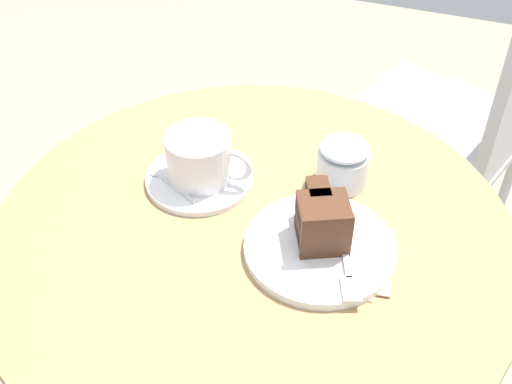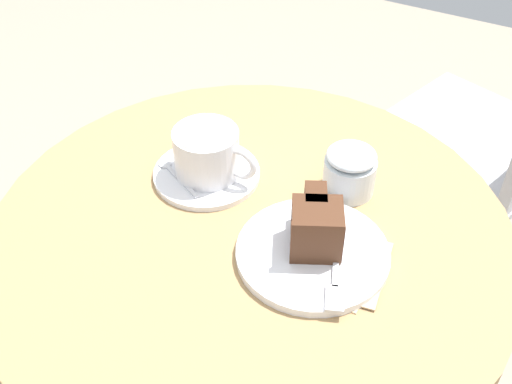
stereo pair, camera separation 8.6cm
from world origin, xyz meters
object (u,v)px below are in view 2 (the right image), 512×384
teaspoon (174,173)px  sugar_pot (350,170)px  saucer (207,174)px  fork (336,274)px  napkin (333,262)px  coffee_cup (208,152)px  cake_plate (313,253)px  cake_slice (316,227)px

teaspoon → sugar_pot: 0.25m
sugar_pot → saucer: bearing=-160.4°
fork → sugar_pot: size_ratio=2.05×
napkin → sugar_pot: (-0.04, 0.14, 0.03)m
coffee_cup → fork: (0.24, -0.10, -0.03)m
teaspoon → fork: 0.29m
coffee_cup → napkin: coffee_cup is taller
cake_plate → fork: (0.04, -0.02, 0.01)m
cake_slice → fork: (0.04, -0.04, -0.03)m
coffee_cup → teaspoon: coffee_cup is taller
teaspoon → sugar_pot: bearing=-131.0°
teaspoon → cake_slice: (0.24, -0.03, 0.03)m
fork → napkin: size_ratio=1.05×
saucer → sugar_pot: sugar_pot is taller
coffee_cup → cake_slice: size_ratio=1.26×
saucer → cake_plate: size_ratio=0.79×
coffee_cup → fork: coffee_cup is taller
saucer → sugar_pot: 0.21m
teaspoon → sugar_pot: sugar_pot is taller
cake_slice → sugar_pot: size_ratio=1.37×
saucer → cake_plate: cake_plate is taller
sugar_pot → napkin: bearing=-75.4°
teaspoon → sugar_pot: size_ratio=1.25×
cake_plate → fork: size_ratio=1.30×
cake_plate → cake_slice: (-0.00, 0.01, 0.04)m
saucer → cake_slice: size_ratio=1.54×
cake_plate → teaspoon: bearing=169.3°
coffee_cup → cake_plate: bearing=-20.4°
coffee_cup → teaspoon: size_ratio=1.37×
fork → napkin: bearing=-174.4°
coffee_cup → cake_slice: (0.20, -0.06, -0.00)m
cake_slice → fork: size_ratio=0.67×
coffee_cup → cake_plate: 0.22m
saucer → fork: (0.25, -0.10, 0.01)m
saucer → teaspoon: teaspoon is taller
coffee_cup → sugar_pot: size_ratio=1.72×
cake_slice → sugar_pot: (-0.01, 0.13, -0.01)m
coffee_cup → fork: bearing=-22.3°
cake_plate → cake_slice: size_ratio=1.95×
teaspoon → napkin: teaspoon is taller
teaspoon → coffee_cup: bearing=-119.4°
saucer → teaspoon: 0.05m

